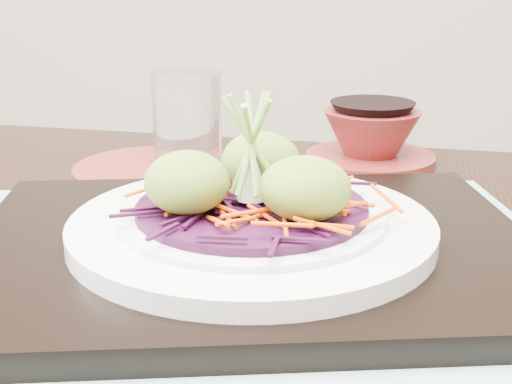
% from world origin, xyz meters
% --- Properties ---
extents(dining_table, '(1.26, 0.88, 0.76)m').
position_xyz_m(dining_table, '(0.09, 0.11, 0.66)').
color(dining_table, black).
rests_on(dining_table, ground).
extents(placemat, '(0.59, 0.51, 0.00)m').
position_xyz_m(placemat, '(0.07, 0.10, 0.76)').
color(placemat, '#86ADA0').
rests_on(placemat, dining_table).
extents(serving_tray, '(0.51, 0.43, 0.02)m').
position_xyz_m(serving_tray, '(0.07, 0.10, 0.78)').
color(serving_tray, black).
rests_on(serving_tray, placemat).
extents(white_plate, '(0.29, 0.29, 0.02)m').
position_xyz_m(white_plate, '(0.07, 0.10, 0.80)').
color(white_plate, silver).
rests_on(white_plate, serving_tray).
extents(cabbage_bed, '(0.18, 0.18, 0.01)m').
position_xyz_m(cabbage_bed, '(0.07, 0.10, 0.81)').
color(cabbage_bed, '#340A29').
rests_on(cabbage_bed, white_plate).
extents(carrot_julienne, '(0.22, 0.22, 0.01)m').
position_xyz_m(carrot_julienne, '(0.07, 0.10, 0.82)').
color(carrot_julienne, '#DF4803').
rests_on(carrot_julienne, cabbage_bed).
extents(guacamole_scoops, '(0.16, 0.14, 0.05)m').
position_xyz_m(guacamole_scoops, '(0.07, 0.10, 0.84)').
color(guacamole_scoops, olive).
rests_on(guacamole_scoops, cabbage_bed).
extents(scallion_garnish, '(0.07, 0.07, 0.10)m').
position_xyz_m(scallion_garnish, '(0.07, 0.10, 0.86)').
color(scallion_garnish, '#7AAF46').
rests_on(scallion_garnish, cabbage_bed).
extents(terracotta_side_plate, '(0.23, 0.23, 0.01)m').
position_xyz_m(terracotta_side_plate, '(-0.08, 0.32, 0.77)').
color(terracotta_side_plate, maroon).
rests_on(terracotta_side_plate, dining_table).
extents(water_glass, '(0.10, 0.10, 0.11)m').
position_xyz_m(water_glass, '(-0.05, 0.36, 0.82)').
color(water_glass, white).
rests_on(water_glass, dining_table).
extents(terracotta_bowl_set, '(0.20, 0.20, 0.07)m').
position_xyz_m(terracotta_bowl_set, '(0.16, 0.42, 0.79)').
color(terracotta_bowl_set, maroon).
rests_on(terracotta_bowl_set, dining_table).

